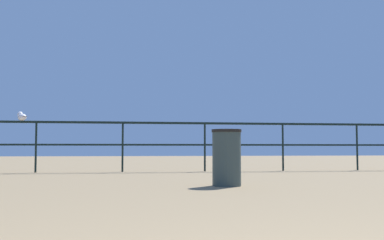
{
  "coord_description": "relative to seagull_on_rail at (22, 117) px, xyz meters",
  "views": [
    {
      "loc": [
        -0.81,
        -0.34,
        0.52
      ],
      "look_at": [
        0.56,
        9.2,
        1.13
      ],
      "focal_mm": 41.86,
      "sensor_mm": 36.0,
      "label": 1
    }
  ],
  "objects": [
    {
      "name": "trash_bin",
      "position": [
        3.63,
        -3.97,
        -0.81
      ],
      "size": [
        0.42,
        0.42,
        0.78
      ],
      "color": "#34423E",
      "rests_on": "ground_plane"
    },
    {
      "name": "pier_railing",
      "position": [
        3.09,
        -0.02,
        -0.39
      ],
      "size": [
        20.38,
        0.05,
        1.12
      ],
      "color": "black",
      "rests_on": "ground_plane"
    },
    {
      "name": "seagull_on_rail",
      "position": [
        0.0,
        0.0,
        0.0
      ],
      "size": [
        0.29,
        0.39,
        0.2
      ],
      "color": "white",
      "rests_on": "pier_railing"
    }
  ]
}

